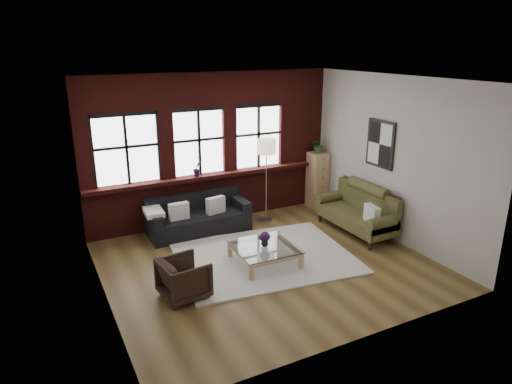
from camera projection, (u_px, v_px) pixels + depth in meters
name	position (u px, v px, depth m)	size (l,w,h in m)	color
floor	(266.00, 263.00, 8.15)	(5.50, 5.50, 0.00)	brown
ceiling	(268.00, 80.00, 7.16)	(5.50, 5.50, 0.00)	white
wall_back	(211.00, 148.00, 9.77)	(5.50, 5.50, 0.00)	beige
wall_front	(365.00, 228.00, 5.54)	(5.50, 5.50, 0.00)	beige
wall_left	(97.00, 202.00, 6.46)	(5.00, 5.00, 0.00)	beige
wall_right	(391.00, 159.00, 8.85)	(5.00, 5.00, 0.00)	beige
brick_backwall	(212.00, 149.00, 9.72)	(5.50, 0.12, 3.20)	#4F1512
sill_ledge	(215.00, 175.00, 9.82)	(5.50, 0.30, 0.08)	#4F1512
window_left	(126.00, 151.00, 8.90)	(1.38, 0.10, 1.50)	black
window_mid	(199.00, 143.00, 9.55)	(1.38, 0.10, 1.50)	black
window_right	(258.00, 137.00, 10.16)	(1.38, 0.10, 1.50)	black
wall_poster	(381.00, 144.00, 9.02)	(0.05, 0.74, 0.94)	black
shag_rug	(264.00, 257.00, 8.35)	(3.09, 2.43, 0.03)	beige
dark_sofa	(198.00, 215.00, 9.40)	(2.07, 0.84, 0.75)	black
pillow_a	(179.00, 211.00, 9.06)	(0.40, 0.14, 0.34)	silver
pillow_b	(216.00, 205.00, 9.40)	(0.40, 0.14, 0.34)	silver
vintage_settee	(356.00, 209.00, 9.34)	(0.84, 1.88, 1.00)	#494721
pillow_settee	(372.00, 214.00, 8.79)	(0.14, 0.38, 0.34)	silver
armchair	(184.00, 278.00, 6.98)	(0.67, 0.69, 0.63)	black
coffee_table	(265.00, 255.00, 8.07)	(1.07, 1.07, 0.36)	tan
vase	(265.00, 242.00, 8.00)	(0.13, 0.13, 0.14)	#B2B2B2
flowers	(265.00, 237.00, 7.96)	(0.19, 0.19, 0.19)	#3B1745
drawer_chest	(317.00, 180.00, 10.84)	(0.40, 0.40, 1.32)	tan
potted_plant_top	(319.00, 145.00, 10.57)	(0.33, 0.29, 0.37)	#2D5923
floor_lamp	(266.00, 178.00, 9.82)	(0.40, 0.40, 1.97)	#A5A5A8
sill_plant	(197.00, 168.00, 9.55)	(0.18, 0.15, 0.33)	#3B1745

